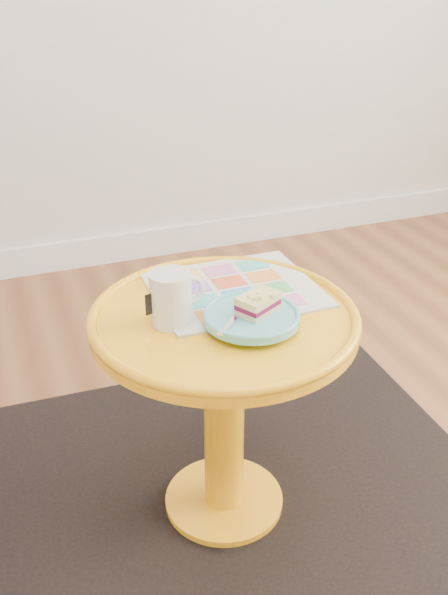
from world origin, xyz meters
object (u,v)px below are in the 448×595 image
object	(u,v)px
newspaper	(235,290)
plate	(252,317)
side_table	(224,375)
mug	(172,296)

from	to	relation	value
newspaper	plate	world-z (taller)	plate
side_table	mug	world-z (taller)	mug
side_table	newspaper	size ratio (longest dim) A/B	1.57
newspaper	mug	world-z (taller)	mug
newspaper	mug	distance (m)	0.19
newspaper	plate	xyz separation A→B (m)	(-0.02, -0.15, 0.02)
side_table	newspaper	bearing A→B (deg)	57.08
newspaper	plate	distance (m)	0.15
mug	plate	world-z (taller)	mug
newspaper	mug	size ratio (longest dim) A/B	2.97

